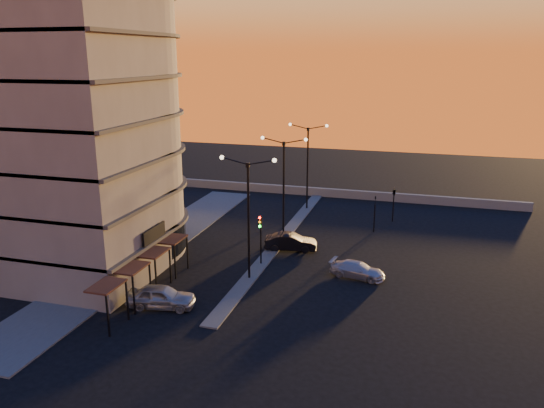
{
  "coord_description": "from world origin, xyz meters",
  "views": [
    {
      "loc": [
        12.25,
        -35.55,
        16.53
      ],
      "look_at": [
        -0.01,
        6.25,
        4.29
      ],
      "focal_mm": 35.0,
      "sensor_mm": 36.0,
      "label": 1
    }
  ],
  "objects_px": {
    "streetlamp_mid": "(284,180)",
    "traffic_light_main": "(260,232)",
    "car_sedan": "(291,242)",
    "car_hatchback": "(161,297)",
    "car_wagon": "(357,270)"
  },
  "relations": [
    {
      "from": "traffic_light_main",
      "to": "car_wagon",
      "type": "xyz_separation_m",
      "value": [
        7.9,
        -0.23,
        -2.28
      ]
    },
    {
      "from": "car_sedan",
      "to": "streetlamp_mid",
      "type": "bearing_deg",
      "value": 16.07
    },
    {
      "from": "traffic_light_main",
      "to": "car_hatchback",
      "type": "distance_m",
      "value": 10.2
    },
    {
      "from": "streetlamp_mid",
      "to": "traffic_light_main",
      "type": "distance_m",
      "value": 7.62
    },
    {
      "from": "car_hatchback",
      "to": "car_wagon",
      "type": "bearing_deg",
      "value": -64.89
    },
    {
      "from": "car_wagon",
      "to": "traffic_light_main",
      "type": "bearing_deg",
      "value": 98.23
    },
    {
      "from": "traffic_light_main",
      "to": "car_sedan",
      "type": "xyz_separation_m",
      "value": [
        1.5,
        4.09,
        -2.14
      ]
    },
    {
      "from": "traffic_light_main",
      "to": "car_sedan",
      "type": "distance_m",
      "value": 4.85
    },
    {
      "from": "traffic_light_main",
      "to": "car_wagon",
      "type": "bearing_deg",
      "value": -1.64
    },
    {
      "from": "streetlamp_mid",
      "to": "traffic_light_main",
      "type": "relative_size",
      "value": 2.24
    },
    {
      "from": "car_hatchback",
      "to": "car_sedan",
      "type": "relative_size",
      "value": 1.02
    },
    {
      "from": "traffic_light_main",
      "to": "car_hatchback",
      "type": "relative_size",
      "value": 0.92
    },
    {
      "from": "car_hatchback",
      "to": "car_sedan",
      "type": "height_order",
      "value": "car_hatchback"
    },
    {
      "from": "streetlamp_mid",
      "to": "car_wagon",
      "type": "height_order",
      "value": "streetlamp_mid"
    },
    {
      "from": "car_hatchback",
      "to": "traffic_light_main",
      "type": "bearing_deg",
      "value": -35.89
    }
  ]
}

